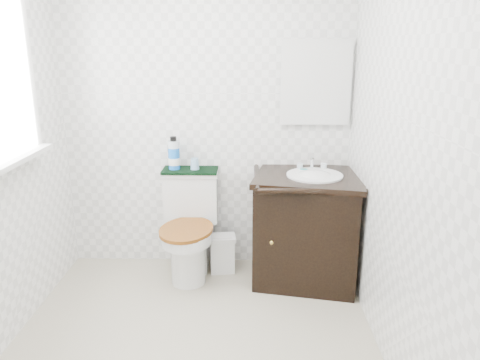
{
  "coord_description": "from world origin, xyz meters",
  "views": [
    {
      "loc": [
        0.33,
        -2.34,
        1.73
      ],
      "look_at": [
        0.27,
        0.75,
        0.82
      ],
      "focal_mm": 35.0,
      "sensor_mm": 36.0,
      "label": 1
    }
  ],
  "objects_px": {
    "trash_bin": "(222,253)",
    "vanity": "(308,225)",
    "toilet": "(190,231)",
    "mouthwash_bottle": "(174,154)",
    "cup": "(195,164)"
  },
  "relations": [
    {
      "from": "trash_bin",
      "to": "vanity",
      "type": "bearing_deg",
      "value": -8.82
    },
    {
      "from": "toilet",
      "to": "vanity",
      "type": "distance_m",
      "value": 0.9
    },
    {
      "from": "toilet",
      "to": "vanity",
      "type": "bearing_deg",
      "value": -4.18
    },
    {
      "from": "vanity",
      "to": "trash_bin",
      "type": "xyz_separation_m",
      "value": [
        -0.65,
        0.1,
        -0.28
      ]
    },
    {
      "from": "vanity",
      "to": "trash_bin",
      "type": "height_order",
      "value": "vanity"
    },
    {
      "from": "mouthwash_bottle",
      "to": "cup",
      "type": "xyz_separation_m",
      "value": [
        0.16,
        -0.0,
        -0.07
      ]
    },
    {
      "from": "toilet",
      "to": "vanity",
      "type": "height_order",
      "value": "vanity"
    },
    {
      "from": "trash_bin",
      "to": "cup",
      "type": "bearing_deg",
      "value": 157.06
    },
    {
      "from": "trash_bin",
      "to": "cup",
      "type": "distance_m",
      "value": 0.73
    },
    {
      "from": "toilet",
      "to": "mouthwash_bottle",
      "type": "relative_size",
      "value": 3.16
    },
    {
      "from": "toilet",
      "to": "trash_bin",
      "type": "distance_m",
      "value": 0.32
    },
    {
      "from": "toilet",
      "to": "mouthwash_bottle",
      "type": "distance_m",
      "value": 0.6
    },
    {
      "from": "vanity",
      "to": "mouthwash_bottle",
      "type": "height_order",
      "value": "mouthwash_bottle"
    },
    {
      "from": "cup",
      "to": "mouthwash_bottle",
      "type": "bearing_deg",
      "value": 178.25
    },
    {
      "from": "vanity",
      "to": "cup",
      "type": "bearing_deg",
      "value": 167.57
    }
  ]
}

